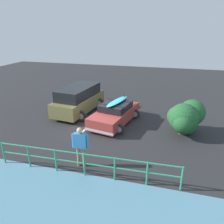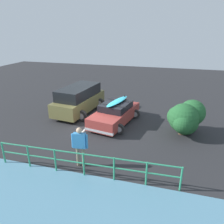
{
  "view_description": "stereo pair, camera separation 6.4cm",
  "coord_description": "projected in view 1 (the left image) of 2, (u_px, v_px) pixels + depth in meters",
  "views": [
    {
      "loc": [
        -3.93,
        11.7,
        5.57
      ],
      "look_at": [
        -0.72,
        0.19,
        0.95
      ],
      "focal_mm": 35.0,
      "sensor_mm": 36.0,
      "label": 1
    },
    {
      "loc": [
        -3.99,
        11.68,
        5.57
      ],
      "look_at": [
        -0.72,
        0.19,
        0.95
      ],
      "focal_mm": 35.0,
      "sensor_mm": 36.0,
      "label": 2
    }
  ],
  "objects": [
    {
      "name": "ground_plane",
      "position": [
        102.0,
        124.0,
        13.51
      ],
      "size": [
        44.0,
        44.0,
        0.02
      ],
      "primitive_type": "cube",
      "color": "#28282B",
      "rests_on": "ground"
    },
    {
      "name": "parking_stripe",
      "position": [
        93.0,
        120.0,
        14.05
      ],
      "size": [
        0.12,
        4.84,
        0.0
      ],
      "primitive_type": "cube",
      "rotation": [
        0.0,
        0.0,
        1.57
      ],
      "color": "silver",
      "rests_on": "ground"
    },
    {
      "name": "sedan_car",
      "position": [
        115.0,
        114.0,
        13.5
      ],
      "size": [
        2.82,
        4.34,
        1.55
      ],
      "color": "#9E3833",
      "rests_on": "ground"
    },
    {
      "name": "suv_car",
      "position": [
        79.0,
        99.0,
        15.1
      ],
      "size": [
        2.88,
        4.76,
        1.85
      ],
      "color": "brown",
      "rests_on": "ground"
    },
    {
      "name": "person_bystander",
      "position": [
        80.0,
        143.0,
        9.06
      ],
      "size": [
        0.69,
        0.27,
        1.8
      ],
      "color": "gray",
      "rests_on": "ground"
    },
    {
      "name": "railing_fence",
      "position": [
        84.0,
        161.0,
        8.6
      ],
      "size": [
        7.51,
        0.33,
        1.0
      ],
      "color": "#2D9366",
      "rests_on": "ground"
    },
    {
      "name": "bush_near_left",
      "position": [
        185.0,
        118.0,
        11.93
      ],
      "size": [
        2.04,
        2.35,
        1.96
      ],
      "color": "#4C3828",
      "rests_on": "ground"
    }
  ]
}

